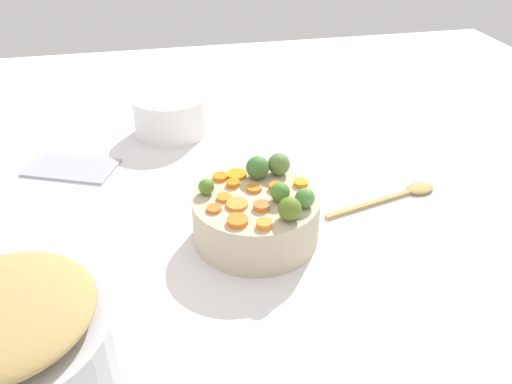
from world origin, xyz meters
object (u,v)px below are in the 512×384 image
(serving_bowl_carrots, at_px, (256,217))
(metal_pot, at_px, (17,358))
(casserole_dish, at_px, (171,114))
(wooden_spoon, at_px, (403,194))

(serving_bowl_carrots, bearing_deg, metal_pot, 35.38)
(serving_bowl_carrots, height_order, metal_pot, metal_pot)
(casserole_dish, bearing_deg, wooden_spoon, 138.29)
(metal_pot, relative_size, wooden_spoon, 0.96)
(serving_bowl_carrots, height_order, casserole_dish, casserole_dish)
(wooden_spoon, bearing_deg, metal_pot, 25.61)
(wooden_spoon, bearing_deg, serving_bowl_carrots, 12.61)
(metal_pot, height_order, wooden_spoon, metal_pot)
(metal_pot, xyz_separation_m, casserole_dish, (-0.24, -0.73, -0.01))
(serving_bowl_carrots, bearing_deg, wooden_spoon, -167.39)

